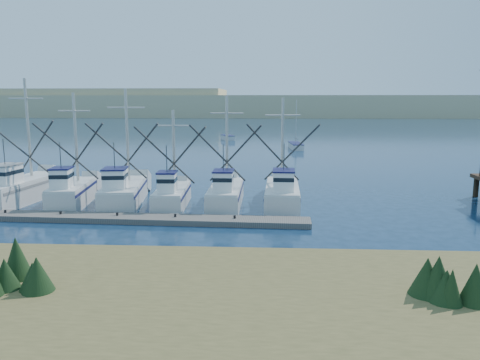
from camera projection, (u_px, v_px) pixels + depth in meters
name	position (u px, v px, depth m)	size (l,w,h in m)	color
ground	(250.00, 249.00, 25.77)	(500.00, 500.00, 0.00)	#0C2338
shore_bank	(10.00, 313.00, 16.22)	(40.00, 10.00, 1.60)	#4C422D
floating_dock	(103.00, 218.00, 31.73)	(28.00, 1.87, 0.37)	#646059
dune_ridge	(264.00, 106.00, 231.55)	(360.00, 60.00, 10.00)	tan
trawler_fleet	(124.00, 192.00, 36.42)	(27.37, 9.22, 9.82)	silver
sailboat_near	(296.00, 146.00, 77.84)	(2.23, 6.88, 8.10)	silver
sailboat_far	(228.00, 137.00, 94.96)	(3.21, 5.12, 8.10)	silver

